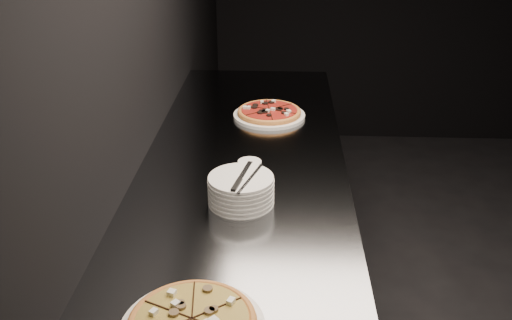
{
  "coord_description": "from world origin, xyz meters",
  "views": [
    {
      "loc": [
        -1.99,
        -1.78,
        1.83
      ],
      "look_at": [
        -2.08,
        -0.01,
        0.97
      ],
      "focal_mm": 40.0,
      "sensor_mm": 36.0,
      "label": 1
    }
  ],
  "objects_px": {
    "counter": "(243,278)",
    "pizza_tomato": "(269,113)",
    "cutlery": "(243,179)",
    "ramekin": "(250,170)",
    "plate_stack": "(241,190)"
  },
  "relations": [
    {
      "from": "counter",
      "to": "cutlery",
      "type": "bearing_deg",
      "value": -84.72
    },
    {
      "from": "cutlery",
      "to": "counter",
      "type": "bearing_deg",
      "value": 106.83
    },
    {
      "from": "plate_stack",
      "to": "ramekin",
      "type": "distance_m",
      "value": 0.16
    },
    {
      "from": "counter",
      "to": "cutlery",
      "type": "distance_m",
      "value": 0.6
    },
    {
      "from": "cutlery",
      "to": "pizza_tomato",
      "type": "bearing_deg",
      "value": 97.1
    },
    {
      "from": "counter",
      "to": "cutlery",
      "type": "relative_size",
      "value": 11.59
    },
    {
      "from": "ramekin",
      "to": "pizza_tomato",
      "type": "bearing_deg",
      "value": 85.15
    },
    {
      "from": "plate_stack",
      "to": "cutlery",
      "type": "bearing_deg",
      "value": -62.38
    },
    {
      "from": "ramekin",
      "to": "cutlery",
      "type": "bearing_deg",
      "value": -93.08
    },
    {
      "from": "plate_stack",
      "to": "ramekin",
      "type": "height_order",
      "value": "plate_stack"
    },
    {
      "from": "counter",
      "to": "pizza_tomato",
      "type": "distance_m",
      "value": 0.72
    },
    {
      "from": "plate_stack",
      "to": "pizza_tomato",
      "type": "bearing_deg",
      "value": 84.83
    },
    {
      "from": "pizza_tomato",
      "to": "cutlery",
      "type": "xyz_separation_m",
      "value": [
        -0.06,
        -0.76,
        0.08
      ]
    },
    {
      "from": "pizza_tomato",
      "to": "plate_stack",
      "type": "relative_size",
      "value": 1.75
    },
    {
      "from": "counter",
      "to": "cutlery",
      "type": "xyz_separation_m",
      "value": [
        0.02,
        -0.23,
        0.55
      ]
    }
  ]
}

